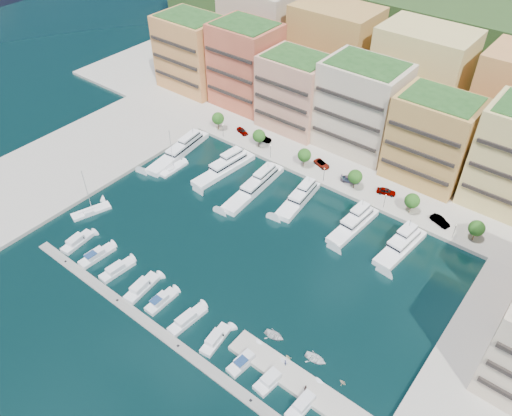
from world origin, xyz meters
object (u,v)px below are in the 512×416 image
(lamppost_3, at_px, (385,199))
(yacht_1, at_px, (226,167))
(cruiser_6, at_px, (216,340))
(tree_0, at_px, (218,118))
(car_2, at_px, (322,164))
(tree_5, at_px, (477,228))
(cruiser_4, at_px, (161,301))
(car_5, at_px, (440,221))
(cruiser_8, at_px, (271,379))
(lamppost_1, at_px, (271,149))
(lamppost_2, at_px, (324,172))
(yacht_4, at_px, (354,224))
(sailboat_0, at_px, (91,212))
(cruiser_5, at_px, (187,320))
(tender_0, at_px, (274,336))
(car_1, at_px, (263,139))
(cruiser_3, at_px, (142,288))
(car_3, at_px, (350,179))
(car_0, at_px, (242,131))
(lamppost_0, at_px, (223,128))
(car_4, at_px, (386,191))
(cruiser_2, at_px, (117,270))
(tree_4, at_px, (412,201))
(tree_2, at_px, (304,155))
(cruiser_1, at_px, (97,256))
(yacht_0, at_px, (181,149))
(tender_3, at_px, (343,382))
(sailboat_2, at_px, (173,169))
(cruiser_0, at_px, (77,242))
(person_0, at_px, (285,362))
(lamppost_4, at_px, (455,229))
(yacht_3, at_px, (300,197))
(cruiser_7, at_px, (245,361))
(yacht_2, at_px, (256,185))
(tender_1, at_px, (288,358))
(person_1, at_px, (305,388))
(cruiser_9, at_px, (305,403))
(yacht_5, at_px, (402,245))
(tender_2, at_px, (316,359))

(lamppost_3, height_order, yacht_1, yacht_1)
(cruiser_6, bearing_deg, tree_0, 131.20)
(car_2, bearing_deg, tree_5, -75.84)
(cruiser_4, xyz_separation_m, car_5, (35.99, 58.81, 1.27))
(cruiser_8, bearing_deg, tree_0, 137.99)
(lamppost_1, height_order, cruiser_8, lamppost_1)
(lamppost_2, xyz_separation_m, yacht_4, (15.36, -10.02, -2.73))
(cruiser_4, relative_size, sailboat_0, 0.56)
(tree_0, bearing_deg, cruiser_5, -53.35)
(tree_0, bearing_deg, tender_0, -40.27)
(sailboat_0, height_order, car_1, sailboat_0)
(yacht_4, bearing_deg, cruiser_3, -119.36)
(car_3, bearing_deg, tree_0, 69.81)
(cruiser_3, height_order, cruiser_8, same)
(yacht_1, xyz_separation_m, car_0, (-7.87, 16.88, 0.68))
(lamppost_0, bearing_deg, tree_5, 1.73)
(cruiser_3, relative_size, car_4, 1.82)
(yacht_4, distance_m, cruiser_8, 46.66)
(cruiser_2, distance_m, car_2, 63.05)
(tree_4, height_order, yacht_4, tree_4)
(tree_2, bearing_deg, cruiser_1, -106.92)
(lamppost_3, xyz_separation_m, car_1, (-42.97, 5.51, -2.00))
(lamppost_2, distance_m, yacht_0, 43.08)
(tender_3, distance_m, car_5, 51.30)
(lamppost_0, distance_m, cruiser_1, 56.85)
(tree_4, xyz_separation_m, car_4, (-8.07, 3.07, -2.89))
(lamppost_3, bearing_deg, sailboat_0, -140.95)
(cruiser_5, xyz_separation_m, sailboat_2, (-39.79, 34.77, -0.23))
(tree_4, xyz_separation_m, cruiser_6, (-13.15, -58.08, -4.20))
(tree_2, relative_size, lamppost_2, 1.35)
(tree_2, bearing_deg, yacht_1, -139.76)
(tree_2, relative_size, cruiser_0, 0.67)
(yacht_1, relative_size, person_0, 13.86)
(lamppost_4, distance_m, cruiser_3, 72.63)
(yacht_3, bearing_deg, tree_4, 26.44)
(cruiser_7, distance_m, car_3, 61.23)
(car_1, bearing_deg, cruiser_5, -168.08)
(lamppost_0, xyz_separation_m, yacht_2, (23.02, -13.03, -2.62))
(lamppost_2, distance_m, tender_0, 51.68)
(cruiser_1, distance_m, cruiser_8, 50.15)
(yacht_0, distance_m, cruiser_5, 61.16)
(yacht_1, height_order, sailboat_2, sailboat_2)
(cruiser_2, relative_size, cruiser_3, 0.93)
(tender_1, height_order, person_1, person_1)
(lamppost_0, relative_size, car_1, 0.83)
(person_0, bearing_deg, sailboat_0, 31.94)
(tree_2, relative_size, yacht_1, 0.27)
(cruiser_8, distance_m, cruiser_9, 7.29)
(yacht_5, relative_size, tender_2, 3.96)
(yacht_4, xyz_separation_m, cruiser_1, (-41.04, -45.79, -0.52))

